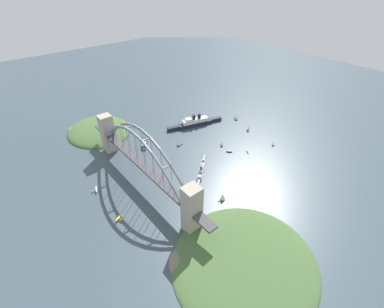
% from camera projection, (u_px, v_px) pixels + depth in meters
% --- Properties ---
extents(ground_plane, '(1400.00, 1400.00, 0.00)m').
position_uv_depth(ground_plane, '(145.00, 182.00, 334.90)').
color(ground_plane, '#3D4C56').
extents(harbor_arch_bridge, '(250.87, 16.87, 76.78)m').
position_uv_depth(harbor_arch_bridge, '(142.00, 163.00, 317.04)').
color(harbor_arch_bridge, '#ADA38E').
rests_on(harbor_arch_bridge, ground).
extents(headland_west_shore, '(111.40, 99.56, 20.06)m').
position_uv_depth(headland_west_shore, '(98.00, 131.00, 436.66)').
color(headland_west_shore, '#476638').
rests_on(headland_west_shore, ground).
extents(headland_east_shore, '(133.21, 138.66, 16.19)m').
position_uv_depth(headland_east_shore, '(241.00, 263.00, 244.31)').
color(headland_east_shore, '#476638').
rests_on(headland_east_shore, ground).
extents(ocean_liner, '(34.28, 97.88, 20.38)m').
position_uv_depth(ocean_liner, '(195.00, 122.00, 449.78)').
color(ocean_liner, '#1E2333').
rests_on(ocean_liner, ground).
extents(naval_cruiser, '(43.82, 51.45, 16.88)m').
position_uv_depth(naval_cruiser, '(202.00, 170.00, 350.60)').
color(naval_cruiser, gray).
rests_on(naval_cruiser, ground).
extents(harbor_ferry_steamer, '(29.71, 22.15, 7.53)m').
position_uv_depth(harbor_ferry_steamer, '(144.00, 144.00, 402.59)').
color(harbor_ferry_steamer, black).
rests_on(harbor_ferry_steamer, ground).
extents(seaplane_taxiing_near_bridge, '(10.48, 8.05, 4.64)m').
position_uv_depth(seaplane_taxiing_near_bridge, '(96.00, 190.00, 320.93)').
color(seaplane_taxiing_near_bridge, '#B7B7B2').
rests_on(seaplane_taxiing_near_bridge, ground).
extents(seaplane_second_in_formation, '(8.23, 9.13, 4.85)m').
position_uv_depth(seaplane_second_in_formation, '(119.00, 219.00, 284.37)').
color(seaplane_second_in_formation, '#B7B7B2').
rests_on(seaplane_second_in_formation, ground).
extents(small_boat_0, '(4.70, 6.02, 6.32)m').
position_uv_depth(small_boat_0, '(273.00, 144.00, 400.92)').
color(small_boat_0, silver).
rests_on(small_boat_0, ground).
extents(small_boat_1, '(6.26, 10.65, 10.75)m').
position_uv_depth(small_boat_1, '(223.00, 197.00, 307.19)').
color(small_boat_1, '#2D6B3D').
rests_on(small_boat_1, ground).
extents(small_boat_2, '(6.32, 10.16, 10.66)m').
position_uv_depth(small_boat_2, '(179.00, 143.00, 400.50)').
color(small_boat_2, black).
rests_on(small_boat_2, ground).
extents(small_boat_3, '(7.13, 7.39, 2.29)m').
position_uv_depth(small_boat_3, '(229.00, 152.00, 388.10)').
color(small_boat_3, black).
rests_on(small_boat_3, ground).
extents(small_boat_4, '(9.62, 7.41, 2.37)m').
position_uv_depth(small_boat_4, '(248.00, 151.00, 389.00)').
color(small_boat_4, gold).
rests_on(small_boat_4, ground).
extents(small_boat_5, '(8.39, 5.52, 10.09)m').
position_uv_depth(small_boat_5, '(248.00, 128.00, 436.13)').
color(small_boat_5, silver).
rests_on(small_boat_5, ground).
extents(small_boat_6, '(10.97, 7.28, 9.75)m').
position_uv_depth(small_boat_6, '(236.00, 117.00, 467.76)').
color(small_boat_6, black).
rests_on(small_boat_6, ground).
extents(small_boat_7, '(7.20, 4.74, 8.57)m').
position_uv_depth(small_boat_7, '(222.00, 144.00, 399.17)').
color(small_boat_7, '#B2231E').
rests_on(small_boat_7, ground).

